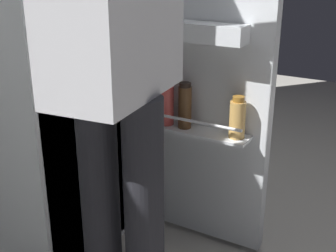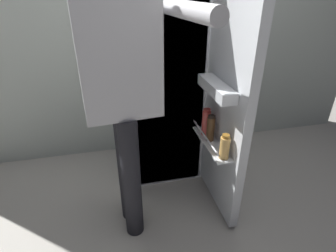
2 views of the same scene
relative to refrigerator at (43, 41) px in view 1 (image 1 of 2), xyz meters
The scene contains 2 objects.
refrigerator is the anchor object (origin of this frame).
person 0.74m from the refrigerator, 119.42° to the right, with size 0.60×0.72×1.74m.
Camera 1 is at (-1.30, -0.84, 1.24)m, focal length 48.61 mm.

